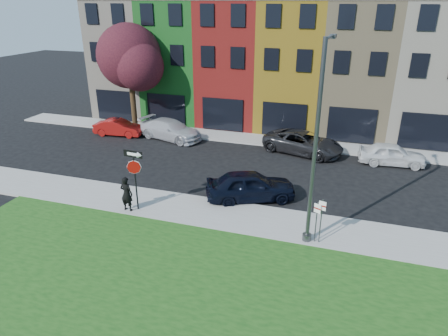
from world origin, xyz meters
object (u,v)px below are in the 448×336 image
(man, at_px, (127,194))
(stop_sign, at_px, (134,168))
(street_lamp, at_px, (316,146))
(sedan_near, at_px, (251,186))

(man, bearing_deg, stop_sign, -149.30)
(man, bearing_deg, street_lamp, -175.80)
(street_lamp, bearing_deg, stop_sign, -176.48)
(stop_sign, bearing_deg, man, -147.07)
(sedan_near, bearing_deg, street_lamp, -156.53)
(man, xyz_separation_m, street_lamp, (9.06, 0.20, 3.46))
(man, relative_size, street_lamp, 0.21)
(man, relative_size, sedan_near, 0.36)
(sedan_near, bearing_deg, stop_sign, 96.19)
(sedan_near, bearing_deg, man, 95.96)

